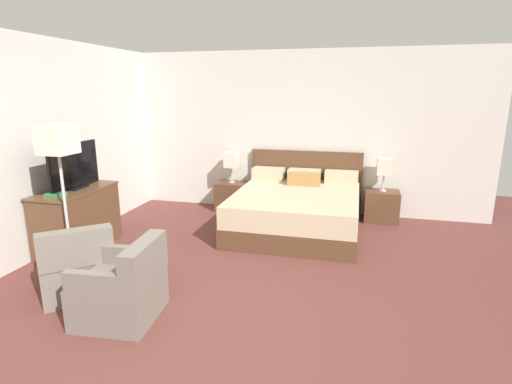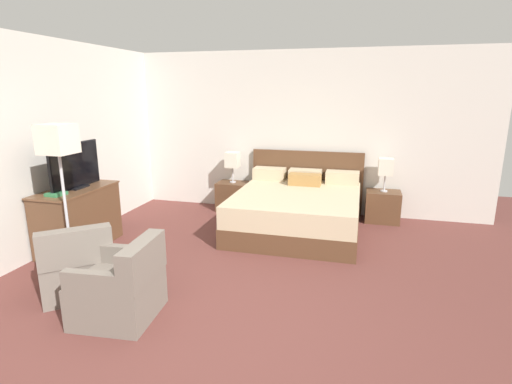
# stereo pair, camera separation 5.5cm
# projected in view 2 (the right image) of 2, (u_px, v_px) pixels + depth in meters

# --- Properties ---
(ground_plane) EXTENTS (11.91, 11.91, 0.00)m
(ground_plane) POSITION_uv_depth(u_px,v_px,m) (204.00, 340.00, 3.38)
(ground_plane) COLOR brown
(wall_back) EXTENTS (6.56, 0.06, 2.71)m
(wall_back) POSITION_uv_depth(u_px,v_px,m) (290.00, 133.00, 6.80)
(wall_back) COLOR beige
(wall_back) RESTS_ON ground
(wall_left) EXTENTS (0.06, 5.77, 2.71)m
(wall_left) POSITION_uv_depth(u_px,v_px,m) (59.00, 145.00, 5.30)
(wall_left) COLOR beige
(wall_left) RESTS_ON ground
(bed) EXTENTS (1.88, 2.05, 1.07)m
(bed) POSITION_uv_depth(u_px,v_px,m) (297.00, 209.00, 6.00)
(bed) COLOR brown
(bed) RESTS_ON ground
(nightstand_left) EXTENTS (0.53, 0.41, 0.50)m
(nightstand_left) POSITION_uv_depth(u_px,v_px,m) (233.00, 196.00, 7.02)
(nightstand_left) COLOR brown
(nightstand_left) RESTS_ON ground
(nightstand_right) EXTENTS (0.53, 0.41, 0.50)m
(nightstand_right) POSITION_uv_depth(u_px,v_px,m) (383.00, 206.00, 6.40)
(nightstand_right) COLOR brown
(nightstand_right) RESTS_ON ground
(table_lamp_left) EXTENTS (0.22, 0.22, 0.53)m
(table_lamp_left) POSITION_uv_depth(u_px,v_px,m) (232.00, 160.00, 6.87)
(table_lamp_left) COLOR #B7B7BC
(table_lamp_left) RESTS_ON nightstand_left
(table_lamp_right) EXTENTS (0.22, 0.22, 0.53)m
(table_lamp_right) POSITION_uv_depth(u_px,v_px,m) (386.00, 167.00, 6.24)
(table_lamp_right) COLOR #B7B7BC
(table_lamp_right) RESTS_ON nightstand_right
(dresser) EXTENTS (0.56, 1.16, 0.81)m
(dresser) POSITION_uv_depth(u_px,v_px,m) (78.00, 218.00, 5.28)
(dresser) COLOR brown
(dresser) RESTS_ON ground
(tv) EXTENTS (0.18, 0.89, 0.59)m
(tv) POSITION_uv_depth(u_px,v_px,m) (75.00, 166.00, 5.15)
(tv) COLOR black
(tv) RESTS_ON dresser
(book_red_cover) EXTENTS (0.20, 0.21, 0.04)m
(book_red_cover) POSITION_uv_depth(u_px,v_px,m) (56.00, 194.00, 4.84)
(book_red_cover) COLOR #2D7042
(book_red_cover) RESTS_ON dresser
(armchair_by_window) EXTENTS (0.97, 0.97, 0.76)m
(armchair_by_window) POSITION_uv_depth(u_px,v_px,m) (77.00, 266.00, 4.12)
(armchair_by_window) COLOR #70665B
(armchair_by_window) RESTS_ON ground
(armchair_companion) EXTENTS (0.75, 0.74, 0.76)m
(armchair_companion) POSITION_uv_depth(u_px,v_px,m) (122.00, 289.00, 3.66)
(armchair_companion) COLOR #70665B
(armchair_companion) RESTS_ON ground
(floor_lamp) EXTENTS (0.33, 0.33, 1.70)m
(floor_lamp) POSITION_uv_depth(u_px,v_px,m) (58.00, 149.00, 4.32)
(floor_lamp) COLOR #B7B7BC
(floor_lamp) RESTS_ON ground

